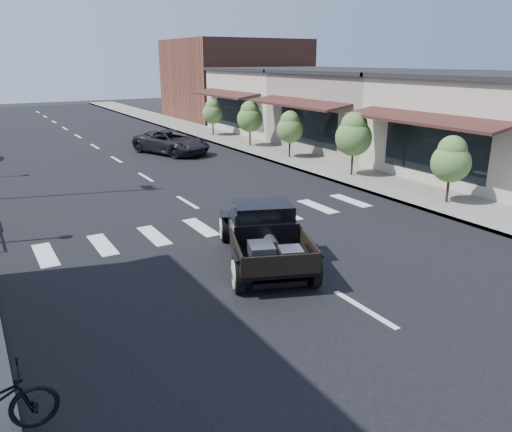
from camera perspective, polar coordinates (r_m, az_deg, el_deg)
ground at (r=13.60m, az=3.77°, el=-5.52°), size 120.00×120.00×0.00m
road at (r=26.83m, az=-14.52°, el=5.54°), size 14.00×80.00×0.02m
road_markings at (r=22.17m, az=-10.85°, el=3.32°), size 12.00×60.00×0.06m
sidewalk_right at (r=30.19m, az=1.22°, el=7.51°), size 3.00×80.00×0.15m
storefront_near at (r=26.50m, az=26.82°, el=9.02°), size 10.00×9.00×4.50m
storefront_mid at (r=32.27m, az=13.27°, el=11.60°), size 10.00×9.00×4.50m
storefront_far at (r=39.27m, az=4.05°, el=12.98°), size 10.00×9.00×4.50m
far_building_right at (r=48.01m, az=-2.38°, el=15.32°), size 11.00×10.00×7.00m
small_tree_a at (r=19.91m, az=21.28°, el=4.86°), size 1.45×1.45×2.42m
small_tree_b at (r=23.55m, az=11.03°, el=7.97°), size 1.67×1.67×2.78m
small_tree_c at (r=27.62m, az=3.89°, el=9.23°), size 1.45×1.45×2.42m
small_tree_d at (r=31.30m, az=-0.70°, el=10.44°), size 1.58×1.58×2.63m
small_tree_e at (r=35.98m, az=-4.96°, el=11.12°), size 1.45×1.45×2.41m
hotrod_pickup at (r=13.37m, az=0.94°, el=-2.06°), size 3.80×5.28×1.66m
second_car at (r=29.76m, az=-9.64°, el=8.31°), size 3.89×5.39×1.36m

